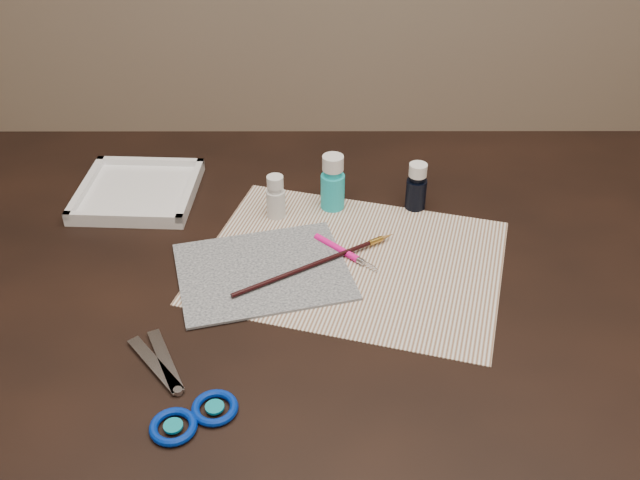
{
  "coord_description": "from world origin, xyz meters",
  "views": [
    {
      "loc": [
        -0.0,
        -0.85,
        1.41
      ],
      "look_at": [
        0.0,
        0.0,
        0.8
      ],
      "focal_mm": 40.0,
      "sensor_mm": 36.0,
      "label": 1
    }
  ],
  "objects_px": {
    "paint_bottle_cyan": "(333,182)",
    "palette_tray": "(138,191)",
    "paper": "(352,261)",
    "paint_bottle_white": "(276,197)",
    "paint_bottle_navy": "(416,187)",
    "scissors": "(166,384)",
    "canvas": "(263,271)"
  },
  "relations": [
    {
      "from": "paper",
      "to": "paint_bottle_white",
      "type": "height_order",
      "value": "paint_bottle_white"
    },
    {
      "from": "paper",
      "to": "paint_bottle_cyan",
      "type": "height_order",
      "value": "paint_bottle_cyan"
    },
    {
      "from": "scissors",
      "to": "paint_bottle_cyan",
      "type": "bearing_deg",
      "value": -66.67
    },
    {
      "from": "canvas",
      "to": "paint_bottle_navy",
      "type": "relative_size",
      "value": 2.97
    },
    {
      "from": "paint_bottle_white",
      "to": "paint_bottle_cyan",
      "type": "height_order",
      "value": "paint_bottle_cyan"
    },
    {
      "from": "canvas",
      "to": "paint_bottle_white",
      "type": "relative_size",
      "value": 3.28
    },
    {
      "from": "paper",
      "to": "paint_bottle_white",
      "type": "bearing_deg",
      "value": 133.97
    },
    {
      "from": "paper",
      "to": "paint_bottle_navy",
      "type": "height_order",
      "value": "paint_bottle_navy"
    },
    {
      "from": "scissors",
      "to": "paint_bottle_navy",
      "type": "bearing_deg",
      "value": -80.08
    },
    {
      "from": "paint_bottle_white",
      "to": "scissors",
      "type": "xyz_separation_m",
      "value": [
        -0.12,
        -0.38,
        -0.03
      ]
    },
    {
      "from": "paint_bottle_white",
      "to": "canvas",
      "type": "bearing_deg",
      "value": -94.73
    },
    {
      "from": "paint_bottle_white",
      "to": "palette_tray",
      "type": "bearing_deg",
      "value": 165.48
    },
    {
      "from": "paint_bottle_navy",
      "to": "scissors",
      "type": "relative_size",
      "value": 0.39
    },
    {
      "from": "canvas",
      "to": "paint_bottle_white",
      "type": "height_order",
      "value": "paint_bottle_white"
    },
    {
      "from": "canvas",
      "to": "paint_bottle_white",
      "type": "bearing_deg",
      "value": 85.27
    },
    {
      "from": "paper",
      "to": "palette_tray",
      "type": "distance_m",
      "value": 0.41
    },
    {
      "from": "paint_bottle_white",
      "to": "paint_bottle_navy",
      "type": "xyz_separation_m",
      "value": [
        0.23,
        0.03,
        0.0
      ]
    },
    {
      "from": "paint_bottle_white",
      "to": "palette_tray",
      "type": "xyz_separation_m",
      "value": [
        -0.24,
        0.06,
        -0.03
      ]
    },
    {
      "from": "paint_bottle_cyan",
      "to": "scissors",
      "type": "xyz_separation_m",
      "value": [
        -0.21,
        -0.41,
        -0.04
      ]
    },
    {
      "from": "paint_bottle_cyan",
      "to": "paint_bottle_white",
      "type": "bearing_deg",
      "value": -163.98
    },
    {
      "from": "paper",
      "to": "paint_bottle_cyan",
      "type": "xyz_separation_m",
      "value": [
        -0.03,
        0.15,
        0.05
      ]
    },
    {
      "from": "paint_bottle_navy",
      "to": "scissors",
      "type": "distance_m",
      "value": 0.54
    },
    {
      "from": "paint_bottle_cyan",
      "to": "paint_bottle_navy",
      "type": "height_order",
      "value": "paint_bottle_cyan"
    },
    {
      "from": "canvas",
      "to": "paint_bottle_navy",
      "type": "xyz_separation_m",
      "value": [
        0.25,
        0.18,
        0.04
      ]
    },
    {
      "from": "canvas",
      "to": "paint_bottle_navy",
      "type": "height_order",
      "value": "paint_bottle_navy"
    },
    {
      "from": "paint_bottle_white",
      "to": "paint_bottle_navy",
      "type": "bearing_deg",
      "value": 6.23
    },
    {
      "from": "scissors",
      "to": "palette_tray",
      "type": "xyz_separation_m",
      "value": [
        -0.12,
        0.44,
        0.01
      ]
    },
    {
      "from": "paint_bottle_white",
      "to": "scissors",
      "type": "height_order",
      "value": "paint_bottle_white"
    },
    {
      "from": "paper",
      "to": "paint_bottle_white",
      "type": "xyz_separation_m",
      "value": [
        -0.12,
        0.13,
        0.04
      ]
    },
    {
      "from": "canvas",
      "to": "paint_bottle_cyan",
      "type": "xyz_separation_m",
      "value": [
        0.11,
        0.18,
        0.05
      ]
    },
    {
      "from": "paint_bottle_white",
      "to": "paint_bottle_cyan",
      "type": "xyz_separation_m",
      "value": [
        0.09,
        0.03,
        0.01
      ]
    },
    {
      "from": "paint_bottle_cyan",
      "to": "palette_tray",
      "type": "xyz_separation_m",
      "value": [
        -0.34,
        0.04,
        -0.04
      ]
    }
  ]
}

